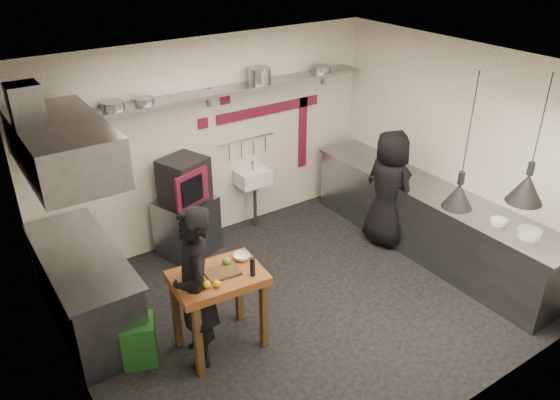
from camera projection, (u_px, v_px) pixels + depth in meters
floor at (299, 304)px, 6.52m from camera, size 5.00×5.00×0.00m
ceiling at (304, 71)px, 5.23m from camera, size 5.00×5.00×0.00m
wall_back at (210, 141)px, 7.42m from camera, size 5.00×0.04×2.80m
wall_front at (457, 301)px, 4.34m from camera, size 5.00×0.04×2.80m
wall_left at (64, 276)px, 4.63m from camera, size 0.04×4.20×2.80m
wall_right at (456, 150)px, 7.12m from camera, size 0.04×4.20×2.80m
red_band_horiz at (269, 109)px, 7.75m from camera, size 1.70×0.02×0.14m
red_band_vert at (303, 133)px, 8.27m from camera, size 0.14×0.02×1.10m
red_tile_a at (225, 99)px, 7.27m from camera, size 0.14×0.02×0.14m
red_tile_b at (203, 123)px, 7.22m from camera, size 0.14×0.02×0.14m
back_shelf at (214, 93)px, 6.95m from camera, size 4.60×0.34×0.04m
shelf_bracket_left at (59, 125)px, 6.16m from camera, size 0.04×0.06×0.24m
shelf_bracket_mid at (209, 97)px, 7.11m from camera, size 0.04×0.06×0.24m
shelf_bracket_right at (323, 76)px, 8.06m from camera, size 0.04×0.06×0.24m
pan_far_left at (113, 105)px, 6.27m from camera, size 0.34×0.34×0.09m
pan_mid_left at (144, 101)px, 6.47m from camera, size 0.26×0.26×0.07m
stock_pot at (259, 75)px, 7.24m from camera, size 0.40×0.40×0.20m
pan_right at (321, 69)px, 7.79m from camera, size 0.36×0.36×0.08m
oven_stand at (187, 226)px, 7.36m from camera, size 0.86×0.82×0.80m
combi_oven at (184, 180)px, 7.06m from camera, size 0.67×0.65×0.58m
oven_door at (192, 189)px, 6.82m from camera, size 0.52×0.21×0.46m
oven_glass at (193, 190)px, 6.78m from camera, size 0.34×0.13×0.34m
hand_sink at (253, 177)px, 7.85m from camera, size 0.46×0.34×0.22m
sink_tap at (252, 166)px, 7.76m from camera, size 0.03×0.03×0.14m
sink_drain at (255, 205)px, 8.02m from camera, size 0.06×0.06×0.66m
utensil_rail at (247, 139)px, 7.70m from camera, size 0.90×0.02×0.02m
counter_right at (428, 221)px, 7.39m from camera, size 0.70×3.80×0.90m
counter_right_top at (433, 190)px, 7.17m from camera, size 0.76×3.90×0.03m
plate_stack at (529, 233)px, 6.09m from camera, size 0.26×0.26×0.09m
small_bowl_right at (499, 221)px, 6.36m from camera, size 0.23×0.23×0.05m
counter_left at (87, 290)px, 6.02m from camera, size 0.70×1.90×0.90m
counter_left_top at (79, 255)px, 5.80m from camera, size 0.76×2.00×0.03m
extractor_hood at (63, 146)px, 5.26m from camera, size 0.78×1.60×0.50m
hood_duct at (27, 111)px, 4.95m from camera, size 0.28×0.28×0.50m
green_bin at (139, 341)px, 5.59m from camera, size 0.44×0.44×0.50m
prep_table at (220, 311)px, 5.69m from camera, size 0.97×0.72×0.92m
cutting_board at (222, 272)px, 5.49m from camera, size 0.37×0.28×0.02m
pepper_mill at (253, 267)px, 5.42m from camera, size 0.07×0.07×0.20m
lemon_a at (207, 284)px, 5.26m from camera, size 0.10×0.10×0.08m
lemon_b at (217, 284)px, 5.28m from camera, size 0.08×0.08×0.07m
veg_ball at (226, 261)px, 5.60m from camera, size 0.10×0.10×0.09m
steel_tray at (194, 276)px, 5.43m from camera, size 0.21×0.18×0.03m
bowl at (242, 257)px, 5.71m from camera, size 0.21×0.21×0.06m
heat_lamp_near at (467, 143)px, 5.58m from camera, size 0.33×0.33×1.49m
heat_lamp_far at (537, 141)px, 5.52m from camera, size 0.49×0.49×1.40m
chef_left at (195, 289)px, 5.34m from camera, size 0.58×0.73×1.76m
chef_right at (389, 189)px, 7.41m from camera, size 0.60×0.86×1.66m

